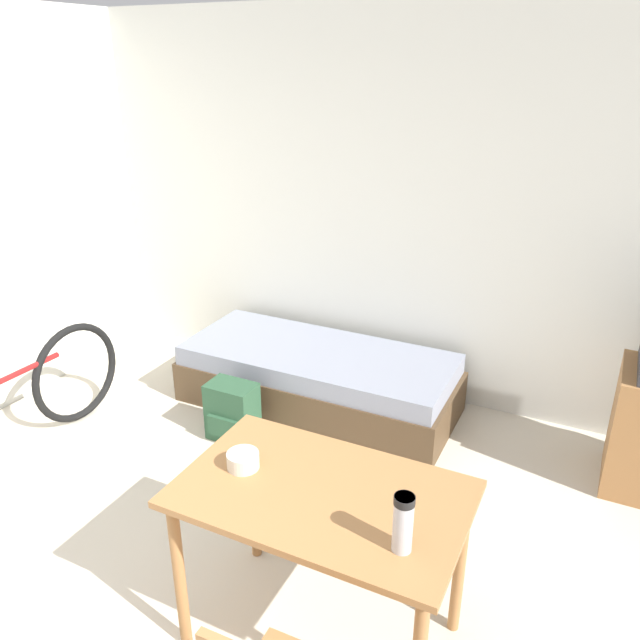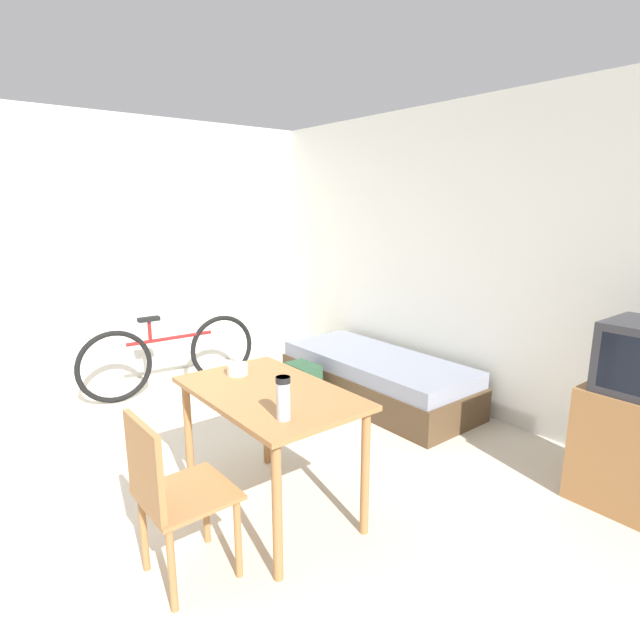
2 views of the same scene
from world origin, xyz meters
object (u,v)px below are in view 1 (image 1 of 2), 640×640
dining_table (322,513)px  thermos_flask (403,520)px  mate_bowl (243,460)px  daybed (318,378)px  bicycle (5,408)px  backpack (232,412)px

dining_table → thermos_flask: (0.39, -0.16, 0.23)m
mate_bowl → daybed: bearing=106.5°
mate_bowl → bicycle: bearing=170.3°
bicycle → backpack: size_ratio=4.52×
daybed → mate_bowl: 1.94m
dining_table → thermos_flask: size_ratio=5.08×
dining_table → backpack: size_ratio=2.89×
daybed → bicycle: bicycle is taller
thermos_flask → backpack: (-1.59, 1.29, -0.71)m
dining_table → bicycle: 2.37m
bicycle → daybed: bearing=44.7°
daybed → thermos_flask: size_ratio=8.73×
bicycle → backpack: (1.12, 0.80, -0.16)m
bicycle → backpack: bicycle is taller
daybed → mate_bowl: size_ratio=14.58×
bicycle → mate_bowl: 2.05m
daybed → dining_table: dining_table is taller
daybed → dining_table: size_ratio=1.72×
dining_table → backpack: dining_table is taller
dining_table → thermos_flask: 0.48m
daybed → bicycle: (-1.44, -1.43, 0.14)m
dining_table → backpack: (-1.21, 1.13, -0.48)m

